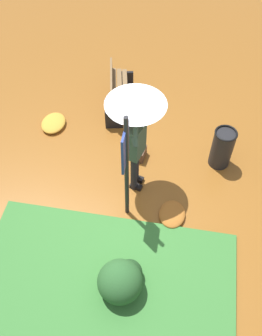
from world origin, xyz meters
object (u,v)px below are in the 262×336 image
Objects in this scene: info_sign_post at (126,159)px; person_with_umbrella at (136,121)px; handbag at (141,153)px; park_bench at (118,92)px; trash_bin at (222,148)px.

person_with_umbrella is at bearing -2.15° from info_sign_post.
park_bench is at bearing 28.01° from handbag.
info_sign_post is at bearing 177.85° from person_with_umbrella.
person_with_umbrella is 2.34m from park_bench.
person_with_umbrella reaches higher than trash_bin.
handbag is at bearing -3.62° from person_with_umbrella.
handbag is 1.52m from trash_bin.
person_with_umbrella is 0.71m from info_sign_post.
info_sign_post is 1.83m from handbag.
trash_bin is (0.14, -1.49, 0.29)m from handbag.
info_sign_post is at bearing 132.14° from trash_bin.
person_with_umbrella is at bearing -160.27° from park_bench.
handbag is at bearing -151.99° from park_bench.
trash_bin is at bearing -84.67° from handbag.
park_bench is (1.36, 0.72, 0.28)m from handbag.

